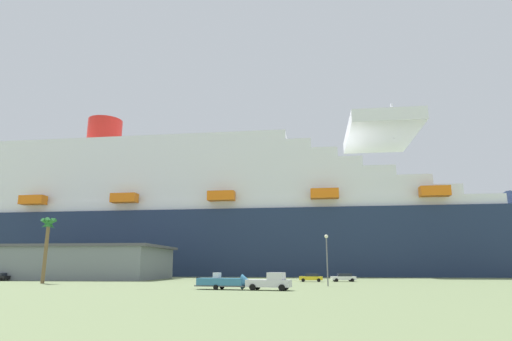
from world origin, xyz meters
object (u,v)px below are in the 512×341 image
object	(u,v)px
small_boat_on_trailer	(227,282)
street_lamp	(327,252)
pickup_truck	(270,282)
parked_car_yellow_taxi	(311,277)
palm_tree	(48,232)
parked_car_white_van	(344,277)
cruise_ship	(183,220)

from	to	relation	value
small_boat_on_trailer	street_lamp	bearing A→B (deg)	38.20
pickup_truck	parked_car_yellow_taxi	size ratio (longest dim) A/B	1.28
palm_tree	street_lamp	distance (m)	49.96
street_lamp	parked_car_white_van	xyz separation A→B (m)	(4.59, 20.50, -4.24)
street_lamp	parked_car_white_van	world-z (taller)	street_lamp
street_lamp	cruise_ship	bearing A→B (deg)	119.73
palm_tree	parked_car_white_van	bearing A→B (deg)	14.55
palm_tree	street_lamp	xyz separation A→B (m)	(49.38, -6.50, -4.01)
small_boat_on_trailer	palm_tree	world-z (taller)	palm_tree
parked_car_white_van	parked_car_yellow_taxi	size ratio (longest dim) A/B	1.07
small_boat_on_trailer	parked_car_white_van	size ratio (longest dim) A/B	1.74
small_boat_on_trailer	palm_tree	bearing A→B (deg)	153.98
small_boat_on_trailer	palm_tree	xyz separation A→B (m)	(-35.57, 17.36, 8.13)
parked_car_white_van	palm_tree	bearing A→B (deg)	-165.45
cruise_ship	street_lamp	distance (m)	86.94
pickup_truck	small_boat_on_trailer	xyz separation A→B (m)	(-5.77, 1.26, -0.09)
cruise_ship	parked_car_yellow_taxi	xyz separation A→B (m)	(40.80, -55.38, -17.42)
parked_car_white_van	pickup_truck	bearing A→B (deg)	-111.14
parked_car_yellow_taxi	parked_car_white_van	bearing A→B (deg)	11.15
cruise_ship	parked_car_white_van	bearing A→B (deg)	-48.91
small_boat_on_trailer	street_lamp	xyz separation A→B (m)	(13.81, 10.87, 4.12)
cruise_ship	pickup_truck	distance (m)	94.96
cruise_ship	street_lamp	xyz separation A→B (m)	(42.61, -74.62, -13.17)
palm_tree	parked_car_yellow_taxi	size ratio (longest dim) A/B	2.51
parked_car_yellow_taxi	pickup_truck	bearing A→B (deg)	-101.22
pickup_truck	parked_car_yellow_taxi	distance (m)	31.98
palm_tree	parked_car_white_van	size ratio (longest dim) A/B	2.35
street_lamp	parked_car_white_van	distance (m)	21.43
small_boat_on_trailer	parked_car_white_van	world-z (taller)	small_boat_on_trailer
cruise_ship	pickup_truck	size ratio (longest dim) A/B	43.85
street_lamp	parked_car_yellow_taxi	xyz separation A→B (m)	(-1.81, 19.24, -4.24)
street_lamp	parked_car_white_van	size ratio (longest dim) A/B	1.57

